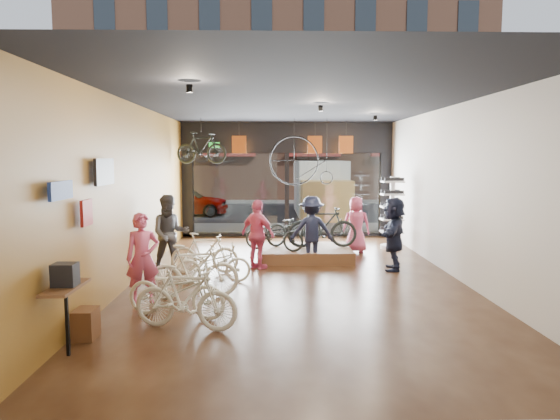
{
  "coord_description": "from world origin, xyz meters",
  "views": [
    {
      "loc": [
        -0.59,
        -10.73,
        2.64
      ],
      "look_at": [
        -0.33,
        1.4,
        1.36
      ],
      "focal_mm": 32.0,
      "sensor_mm": 36.0,
      "label": 1
    }
  ],
  "objects_px": {
    "customer_2": "(258,234)",
    "customer_0": "(143,258)",
    "display_bike_mid": "(322,227)",
    "floor_bike_5": "(205,253)",
    "floor_bike_2": "(176,290)",
    "floor_bike_1": "(185,298)",
    "display_bike_left": "(274,234)",
    "box_truck": "(322,190)",
    "customer_1": "(170,234)",
    "penny_farthing": "(304,162)",
    "street_car": "(183,200)",
    "sunglasses_rack": "(392,213)",
    "customer_3": "(311,230)",
    "customer_4": "(356,225)",
    "floor_bike_3": "(193,271)",
    "hung_bike": "(201,148)",
    "floor_bike_4": "(213,264)",
    "display_bike_right": "(295,227)",
    "display_platform": "(304,253)",
    "customer_5": "(394,234)"
  },
  "relations": [
    {
      "from": "customer_2",
      "to": "customer_1",
      "type": "bearing_deg",
      "value": 49.6
    },
    {
      "from": "floor_bike_5",
      "to": "customer_4",
      "type": "distance_m",
      "value": 4.59
    },
    {
      "from": "display_bike_left",
      "to": "display_bike_right",
      "type": "distance_m",
      "value": 1.04
    },
    {
      "from": "floor_bike_4",
      "to": "sunglasses_rack",
      "type": "relative_size",
      "value": 0.75
    },
    {
      "from": "customer_1",
      "to": "penny_farthing",
      "type": "height_order",
      "value": "penny_farthing"
    },
    {
      "from": "display_bike_mid",
      "to": "customer_0",
      "type": "relative_size",
      "value": 1.1
    },
    {
      "from": "floor_bike_3",
      "to": "customer_0",
      "type": "xyz_separation_m",
      "value": [
        -0.87,
        -0.27,
        0.31
      ]
    },
    {
      "from": "display_bike_mid",
      "to": "floor_bike_5",
      "type": "bearing_deg",
      "value": 116.19
    },
    {
      "from": "box_truck",
      "to": "customer_4",
      "type": "height_order",
      "value": "box_truck"
    },
    {
      "from": "display_bike_left",
      "to": "display_bike_mid",
      "type": "height_order",
      "value": "display_bike_mid"
    },
    {
      "from": "customer_0",
      "to": "sunglasses_rack",
      "type": "relative_size",
      "value": 0.79
    },
    {
      "from": "street_car",
      "to": "sunglasses_rack",
      "type": "bearing_deg",
      "value": -138.6
    },
    {
      "from": "customer_2",
      "to": "sunglasses_rack",
      "type": "bearing_deg",
      "value": -106.14
    },
    {
      "from": "customer_0",
      "to": "floor_bike_4",
      "type": "bearing_deg",
      "value": 30.11
    },
    {
      "from": "display_bike_mid",
      "to": "box_truck",
      "type": "bearing_deg",
      "value": -8.35
    },
    {
      "from": "floor_bike_1",
      "to": "hung_bike",
      "type": "height_order",
      "value": "hung_bike"
    },
    {
      "from": "display_platform",
      "to": "sunglasses_rack",
      "type": "distance_m",
      "value": 3.12
    },
    {
      "from": "box_truck",
      "to": "display_platform",
      "type": "bearing_deg",
      "value": -98.93
    },
    {
      "from": "floor_bike_5",
      "to": "customer_0",
      "type": "height_order",
      "value": "customer_0"
    },
    {
      "from": "display_bike_left",
      "to": "hung_bike",
      "type": "distance_m",
      "value": 3.96
    },
    {
      "from": "display_bike_right",
      "to": "customer_1",
      "type": "distance_m",
      "value": 3.55
    },
    {
      "from": "customer_1",
      "to": "customer_5",
      "type": "distance_m",
      "value": 5.2
    },
    {
      "from": "customer_2",
      "to": "floor_bike_4",
      "type": "bearing_deg",
      "value": 96.16
    },
    {
      "from": "street_car",
      "to": "customer_3",
      "type": "xyz_separation_m",
      "value": [
        4.98,
        -10.53,
        0.15
      ]
    },
    {
      "from": "floor_bike_4",
      "to": "floor_bike_5",
      "type": "relative_size",
      "value": 1.01
    },
    {
      "from": "display_bike_right",
      "to": "hung_bike",
      "type": "xyz_separation_m",
      "value": [
        -2.7,
        1.62,
        2.15
      ]
    },
    {
      "from": "floor_bike_4",
      "to": "customer_5",
      "type": "xyz_separation_m",
      "value": [
        4.1,
        1.2,
        0.45
      ]
    },
    {
      "from": "display_platform",
      "to": "customer_5",
      "type": "relative_size",
      "value": 1.4
    },
    {
      "from": "box_truck",
      "to": "customer_2",
      "type": "bearing_deg",
      "value": -104.37
    },
    {
      "from": "customer_2",
      "to": "floor_bike_2",
      "type": "bearing_deg",
      "value": 110.48
    },
    {
      "from": "customer_0",
      "to": "hung_bike",
      "type": "relative_size",
      "value": 1.04
    },
    {
      "from": "display_bike_mid",
      "to": "customer_1",
      "type": "bearing_deg",
      "value": 109.72
    },
    {
      "from": "display_bike_left",
      "to": "display_bike_mid",
      "type": "xyz_separation_m",
      "value": [
        1.26,
        0.4,
        0.14
      ]
    },
    {
      "from": "display_platform",
      "to": "customer_0",
      "type": "height_order",
      "value": "customer_0"
    },
    {
      "from": "customer_2",
      "to": "customer_0",
      "type": "bearing_deg",
      "value": 93.4
    },
    {
      "from": "customer_1",
      "to": "sunglasses_rack",
      "type": "bearing_deg",
      "value": 12.01
    },
    {
      "from": "floor_bike_2",
      "to": "floor_bike_5",
      "type": "xyz_separation_m",
      "value": [
        0.06,
        3.17,
        0.01
      ]
    },
    {
      "from": "floor_bike_4",
      "to": "display_bike_left",
      "type": "relative_size",
      "value": 1.01
    },
    {
      "from": "floor_bike_5",
      "to": "display_bike_left",
      "type": "bearing_deg",
      "value": -50.2
    },
    {
      "from": "display_bike_right",
      "to": "customer_3",
      "type": "bearing_deg",
      "value": 164.71
    },
    {
      "from": "floor_bike_3",
      "to": "customer_4",
      "type": "relative_size",
      "value": 1.09
    },
    {
      "from": "floor_bike_1",
      "to": "customer_2",
      "type": "height_order",
      "value": "customer_2"
    },
    {
      "from": "floor_bike_1",
      "to": "customer_3",
      "type": "distance_m",
      "value": 5.27
    },
    {
      "from": "floor_bike_1",
      "to": "customer_2",
      "type": "distance_m",
      "value": 4.32
    },
    {
      "from": "display_bike_mid",
      "to": "customer_2",
      "type": "height_order",
      "value": "customer_2"
    },
    {
      "from": "street_car",
      "to": "customer_3",
      "type": "bearing_deg",
      "value": -154.68
    },
    {
      "from": "customer_3",
      "to": "customer_4",
      "type": "xyz_separation_m",
      "value": [
        1.37,
        1.47,
        -0.06
      ]
    },
    {
      "from": "customer_4",
      "to": "customer_5",
      "type": "height_order",
      "value": "customer_5"
    },
    {
      "from": "floor_bike_5",
      "to": "floor_bike_2",
      "type": "bearing_deg",
      "value": -177.28
    },
    {
      "from": "floor_bike_3",
      "to": "display_bike_mid",
      "type": "xyz_separation_m",
      "value": [
        2.81,
        3.62,
        0.33
      ]
    }
  ]
}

